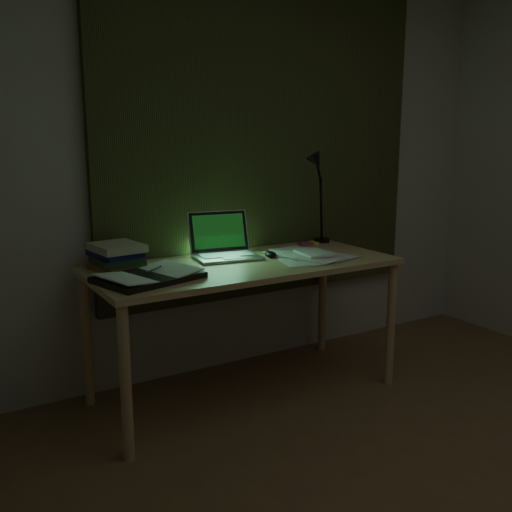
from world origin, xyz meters
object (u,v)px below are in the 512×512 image
at_px(book_stack, 117,256).
at_px(desk_lamp, 323,199).
at_px(desk, 245,329).
at_px(laptop, 227,236).
at_px(loose_papers, 304,255).
at_px(open_textbook, 149,276).

distance_m(book_stack, desk_lamp, 1.41).
bearing_deg(desk, laptop, 101.38).
relative_size(desk, loose_papers, 4.37).
xyz_separation_m(desk, loose_papers, (0.37, -0.04, 0.39)).
bearing_deg(open_textbook, loose_papers, -12.23).
bearing_deg(desk, loose_papers, -5.97).
height_order(open_textbook, book_stack, book_stack).
distance_m(open_textbook, loose_papers, 0.96).
height_order(loose_papers, desk_lamp, desk_lamp).
relative_size(desk, book_stack, 6.29).
height_order(laptop, loose_papers, laptop).
distance_m(laptop, desk_lamp, 0.81).
bearing_deg(loose_papers, desk_lamp, 41.16).
bearing_deg(laptop, desk, -69.51).
bearing_deg(book_stack, laptop, -4.96).
bearing_deg(desk_lamp, desk, -170.75).
xyz_separation_m(open_textbook, desk_lamp, (1.34, 0.39, 0.26)).
distance_m(desk, open_textbook, 0.72).
height_order(desk, desk_lamp, desk_lamp).
relative_size(desk, open_textbook, 3.63).
xyz_separation_m(book_stack, loose_papers, (1.01, -0.23, -0.06)).
bearing_deg(book_stack, desk, -16.96).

